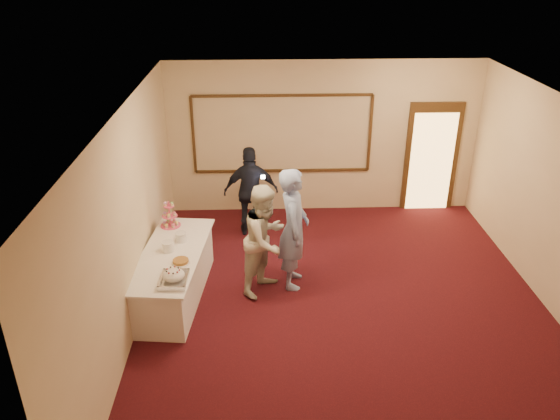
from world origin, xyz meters
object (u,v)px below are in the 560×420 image
at_px(cupcake_stand, 170,216).
at_px(pavlova_tray, 174,277).
at_px(plate_stack_b, 181,237).
at_px(buffet_table, 174,275).
at_px(guest, 251,191).
at_px(plate_stack_a, 168,246).
at_px(tart, 181,261).
at_px(man, 294,229).
at_px(woman, 266,239).

bearing_deg(cupcake_stand, pavlova_tray, -80.35).
bearing_deg(plate_stack_b, cupcake_stand, 114.50).
distance_m(buffet_table, guest, 2.39).
bearing_deg(plate_stack_a, tart, -57.11).
relative_size(plate_stack_b, man, 0.09).
bearing_deg(woman, plate_stack_b, 117.10).
distance_m(tart, guest, 2.53).
bearing_deg(man, woman, 113.77).
bearing_deg(tart, woman, 20.68).
relative_size(plate_stack_b, woman, 0.10).
bearing_deg(plate_stack_a, pavlova_tray, -76.69).
distance_m(plate_stack_b, man, 1.73).
height_order(cupcake_stand, woman, woman).
xyz_separation_m(pavlova_tray, cupcake_stand, (-0.28, 1.65, 0.09)).
bearing_deg(guest, pavlova_tray, 67.66).
distance_m(plate_stack_a, plate_stack_b, 0.33).
distance_m(pavlova_tray, woman, 1.57).
relative_size(pavlova_tray, woman, 0.30).
bearing_deg(plate_stack_a, guest, 58.60).
height_order(pavlova_tray, guest, guest).
height_order(cupcake_stand, guest, guest).
distance_m(buffet_table, cupcake_stand, 1.04).
bearing_deg(plate_stack_a, buffet_table, -48.72).
bearing_deg(man, buffet_table, 104.71).
height_order(buffet_table, plate_stack_a, plate_stack_a).
height_order(woman, guest, woman).
bearing_deg(tart, guest, 67.23).
height_order(cupcake_stand, plate_stack_a, cupcake_stand).
xyz_separation_m(buffet_table, plate_stack_a, (-0.05, 0.06, 0.46)).
bearing_deg(pavlova_tray, woman, 37.13).
relative_size(plate_stack_a, woman, 0.10).
xyz_separation_m(buffet_table, tart, (0.18, -0.29, 0.41)).
xyz_separation_m(cupcake_stand, plate_stack_a, (0.08, -0.81, -0.09)).
distance_m(buffet_table, woman, 1.49).
xyz_separation_m(plate_stack_a, plate_stack_b, (0.16, 0.29, -0.00)).
xyz_separation_m(plate_stack_a, man, (1.88, 0.25, 0.13)).
bearing_deg(guest, man, 108.59).
relative_size(plate_stack_b, guest, 0.10).
relative_size(tart, guest, 0.16).
distance_m(cupcake_stand, plate_stack_a, 0.82).
distance_m(plate_stack_b, tart, 0.65).
height_order(plate_stack_b, woman, woman).
relative_size(pavlova_tray, guest, 0.32).
height_order(plate_stack_b, tart, plate_stack_b).
relative_size(cupcake_stand, plate_stack_a, 2.60).
bearing_deg(buffet_table, pavlova_tray, -79.42).
distance_m(pavlova_tray, guest, 2.99).
bearing_deg(man, guest, 26.20).
relative_size(pavlova_tray, plate_stack_b, 3.04).
distance_m(plate_stack_b, woman, 1.31).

